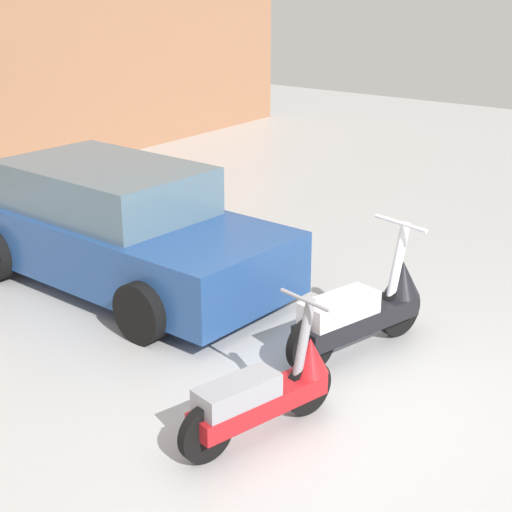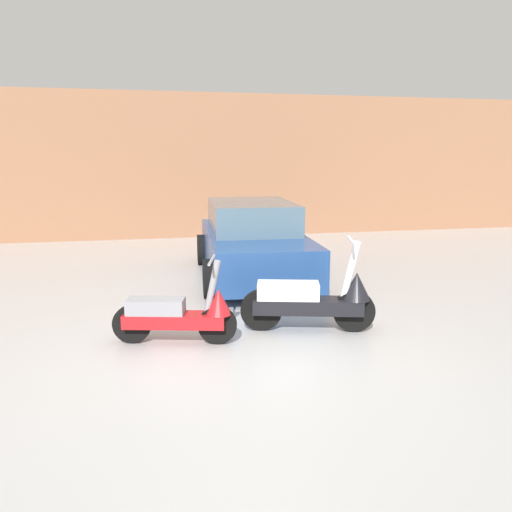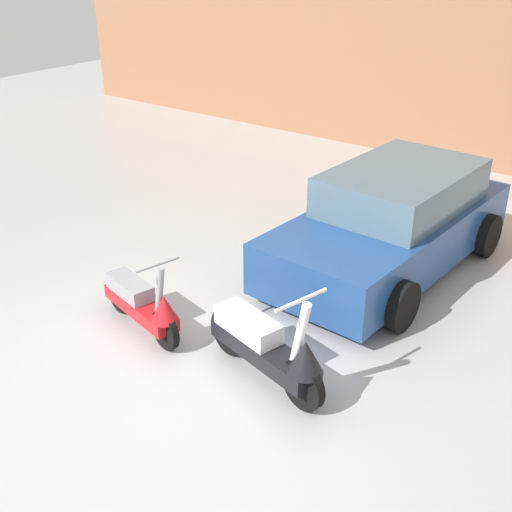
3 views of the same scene
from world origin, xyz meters
The scene contains 5 objects.
ground_plane centered at (0.00, 0.00, 0.00)m, with size 28.00×28.00×0.00m, color #B2B2B2.
wall_back centered at (0.00, 7.91, 1.81)m, with size 19.60×0.12×3.62m, color #9E6B4C.
scooter_front_left centered at (-0.68, 0.41, 0.34)m, with size 1.37×0.61×0.97m.
scooter_front_right centered at (0.91, 0.50, 0.40)m, with size 1.58×0.71×1.12m.
car_rear_left centered at (0.75, 3.38, 0.62)m, with size 2.00×3.87×1.29m.
Camera 3 is at (3.80, -3.57, 3.87)m, focal length 45.00 mm.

